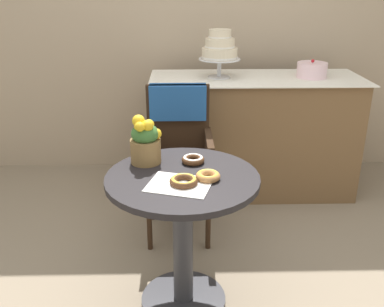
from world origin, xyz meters
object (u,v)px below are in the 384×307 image
(donut_front, at_px, (208,176))
(cafe_table, at_px, (182,216))
(donut_side, at_px, (193,159))
(tiered_cake_stand, at_px, (219,49))
(wicker_chair, at_px, (178,137))
(flower_vase, at_px, (145,141))
(donut_mid, at_px, (183,181))
(round_layer_cake, at_px, (312,70))

(donut_front, bearing_deg, cafe_table, 159.29)
(donut_side, height_order, tiered_cake_stand, tiered_cake_stand)
(cafe_table, distance_m, wicker_chair, 0.76)
(wicker_chair, relative_size, flower_vase, 3.93)
(donut_mid, height_order, round_layer_cake, round_layer_cake)
(cafe_table, height_order, tiered_cake_stand, tiered_cake_stand)
(cafe_table, bearing_deg, donut_side, 70.34)
(donut_side, relative_size, round_layer_cake, 0.52)
(wicker_chair, xyz_separation_m, flower_vase, (-0.15, -0.59, 0.19))
(cafe_table, xyz_separation_m, wicker_chair, (-0.02, 0.75, 0.13))
(wicker_chair, relative_size, donut_side, 8.43)
(donut_side, bearing_deg, donut_front, -72.18)
(donut_mid, height_order, tiered_cake_stand, tiered_cake_stand)
(donut_mid, relative_size, tiered_cake_stand, 0.37)
(flower_vase, bearing_deg, round_layer_cake, 44.95)
(flower_vase, distance_m, tiered_cake_stand, 1.25)
(wicker_chair, bearing_deg, round_layer_cake, 23.71)
(donut_side, distance_m, tiered_cake_stand, 1.23)
(donut_mid, relative_size, donut_side, 1.11)
(donut_mid, xyz_separation_m, round_layer_cake, (0.94, 1.38, 0.22))
(wicker_chair, bearing_deg, donut_side, -87.86)
(cafe_table, height_order, flower_vase, flower_vase)
(donut_side, bearing_deg, wicker_chair, 97.45)
(flower_vase, relative_size, round_layer_cake, 1.12)
(donut_side, xyz_separation_m, round_layer_cake, (0.89, 1.14, 0.22))
(donut_front, height_order, donut_side, same)
(donut_mid, xyz_separation_m, donut_side, (0.05, 0.24, 0.00))
(tiered_cake_stand, bearing_deg, round_layer_cake, -1.00)
(donut_side, height_order, round_layer_cake, round_layer_cake)
(cafe_table, bearing_deg, donut_front, -20.71)
(cafe_table, relative_size, round_layer_cake, 3.33)
(cafe_table, xyz_separation_m, round_layer_cake, (0.95, 1.29, 0.45))
(cafe_table, distance_m, donut_side, 0.28)
(wicker_chair, relative_size, tiered_cake_stand, 2.80)
(wicker_chair, relative_size, round_layer_cake, 4.41)
(cafe_table, height_order, donut_front, donut_front)
(round_layer_cake, bearing_deg, flower_vase, -135.05)
(round_layer_cake, bearing_deg, tiered_cake_stand, 179.00)
(tiered_cake_stand, bearing_deg, wicker_chair, -118.46)
(donut_front, xyz_separation_m, round_layer_cake, (0.83, 1.33, 0.21))
(cafe_table, relative_size, wicker_chair, 0.75)
(donut_front, bearing_deg, round_layer_cake, 58.05)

